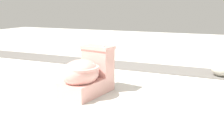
% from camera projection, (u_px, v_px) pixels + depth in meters
% --- Properties ---
extents(ground_plane, '(14.00, 14.00, 0.00)m').
position_uv_depth(ground_plane, '(84.00, 91.00, 2.97)').
color(ground_plane, beige).
extents(gravel_strip, '(0.56, 8.00, 0.01)m').
position_uv_depth(gravel_strip, '(157.00, 68.00, 4.03)').
color(gravel_strip, '#605B56').
rests_on(gravel_strip, ground).
extents(toilet, '(0.68, 0.47, 0.52)m').
position_uv_depth(toilet, '(86.00, 75.00, 2.83)').
color(toilet, '#E09E93').
rests_on(toilet, ground).
extents(boulder_far, '(0.40, 0.39, 0.21)m').
position_uv_depth(boulder_far, '(222.00, 69.00, 3.57)').
color(boulder_far, '#ADA899').
rests_on(boulder_far, ground).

